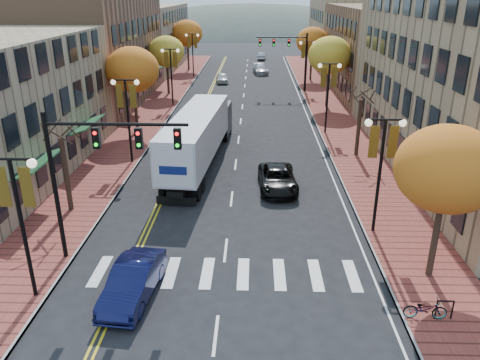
# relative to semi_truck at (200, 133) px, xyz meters

# --- Properties ---
(ground) EXTENTS (200.00, 200.00, 0.00)m
(ground) POSITION_rel_semi_truck_xyz_m (2.54, -16.19, -2.30)
(ground) COLOR black
(ground) RESTS_ON ground
(sidewalk_left) EXTENTS (4.00, 85.00, 0.15)m
(sidewalk_left) POSITION_rel_semi_truck_xyz_m (-6.46, 16.31, -2.23)
(sidewalk_left) COLOR brown
(sidewalk_left) RESTS_ON ground
(sidewalk_right) EXTENTS (4.00, 85.00, 0.15)m
(sidewalk_right) POSITION_rel_semi_truck_xyz_m (11.54, 16.31, -2.23)
(sidewalk_right) COLOR brown
(sidewalk_right) RESTS_ON ground
(building_left_mid) EXTENTS (12.00, 24.00, 11.00)m
(building_left_mid) POSITION_rel_semi_truck_xyz_m (-14.46, 19.81, 3.20)
(building_left_mid) COLOR brown
(building_left_mid) RESTS_ON ground
(building_left_far) EXTENTS (12.00, 26.00, 9.50)m
(building_left_far) POSITION_rel_semi_truck_xyz_m (-14.46, 44.81, 2.45)
(building_left_far) COLOR #9E8966
(building_left_far) RESTS_ON ground
(building_right_mid) EXTENTS (15.00, 24.00, 10.00)m
(building_right_mid) POSITION_rel_semi_truck_xyz_m (21.04, 25.81, 2.70)
(building_right_mid) COLOR brown
(building_right_mid) RESTS_ON ground
(building_right_far) EXTENTS (15.00, 20.00, 11.00)m
(building_right_far) POSITION_rel_semi_truck_xyz_m (21.04, 47.81, 3.20)
(building_right_far) COLOR #9E8966
(building_right_far) RESTS_ON ground
(tree_left_a) EXTENTS (0.28, 0.28, 4.20)m
(tree_left_a) POSITION_rel_semi_truck_xyz_m (-6.46, -8.19, -0.05)
(tree_left_a) COLOR #382619
(tree_left_a) RESTS_ON sidewalk_left
(tree_left_b) EXTENTS (4.48, 4.48, 7.21)m
(tree_left_b) POSITION_rel_semi_truck_xyz_m (-6.46, 7.81, 3.14)
(tree_left_b) COLOR #382619
(tree_left_b) RESTS_ON sidewalk_left
(tree_left_c) EXTENTS (4.16, 4.16, 6.69)m
(tree_left_c) POSITION_rel_semi_truck_xyz_m (-6.46, 23.81, 2.75)
(tree_left_c) COLOR #382619
(tree_left_c) RESTS_ON sidewalk_left
(tree_left_d) EXTENTS (4.61, 4.61, 7.42)m
(tree_left_d) POSITION_rel_semi_truck_xyz_m (-6.46, 41.81, 3.30)
(tree_left_d) COLOR #382619
(tree_left_d) RESTS_ON sidewalk_left
(tree_right_a) EXTENTS (4.16, 4.16, 6.69)m
(tree_right_a) POSITION_rel_semi_truck_xyz_m (11.54, -14.19, 2.75)
(tree_right_a) COLOR #382619
(tree_right_a) RESTS_ON sidewalk_right
(tree_right_b) EXTENTS (0.28, 0.28, 4.20)m
(tree_right_b) POSITION_rel_semi_truck_xyz_m (11.54, 1.81, -0.05)
(tree_right_b) COLOR #382619
(tree_right_b) RESTS_ON sidewalk_right
(tree_right_c) EXTENTS (4.48, 4.48, 7.21)m
(tree_right_c) POSITION_rel_semi_truck_xyz_m (11.54, 17.81, 3.14)
(tree_right_c) COLOR #382619
(tree_right_c) RESTS_ON sidewalk_right
(tree_right_d) EXTENTS (4.35, 4.35, 7.00)m
(tree_right_d) POSITION_rel_semi_truck_xyz_m (11.54, 33.81, 2.99)
(tree_right_d) COLOR #382619
(tree_right_d) RESTS_ON sidewalk_right
(lamp_left_a) EXTENTS (1.96, 0.36, 6.05)m
(lamp_left_a) POSITION_rel_semi_truck_xyz_m (-4.96, -16.19, 1.99)
(lamp_left_a) COLOR black
(lamp_left_a) RESTS_ON ground
(lamp_left_b) EXTENTS (1.96, 0.36, 6.05)m
(lamp_left_b) POSITION_rel_semi_truck_xyz_m (-4.96, -0.19, 1.99)
(lamp_left_b) COLOR black
(lamp_left_b) RESTS_ON ground
(lamp_left_c) EXTENTS (1.96, 0.36, 6.05)m
(lamp_left_c) POSITION_rel_semi_truck_xyz_m (-4.96, 17.81, 1.99)
(lamp_left_c) COLOR black
(lamp_left_c) RESTS_ON ground
(lamp_left_d) EXTENTS (1.96, 0.36, 6.05)m
(lamp_left_d) POSITION_rel_semi_truck_xyz_m (-4.96, 35.81, 1.99)
(lamp_left_d) COLOR black
(lamp_left_d) RESTS_ON ground
(lamp_right_a) EXTENTS (1.96, 0.36, 6.05)m
(lamp_right_a) POSITION_rel_semi_truck_xyz_m (10.04, -10.19, 1.99)
(lamp_right_a) COLOR black
(lamp_right_a) RESTS_ON ground
(lamp_right_b) EXTENTS (1.96, 0.36, 6.05)m
(lamp_right_b) POSITION_rel_semi_truck_xyz_m (10.04, 7.81, 1.99)
(lamp_right_b) COLOR black
(lamp_right_b) RESTS_ON ground
(lamp_right_c) EXTENTS (1.96, 0.36, 6.05)m
(lamp_right_c) POSITION_rel_semi_truck_xyz_m (10.04, 25.81, 1.99)
(lamp_right_c) COLOR black
(lamp_right_c) RESTS_ON ground
(traffic_mast_near) EXTENTS (6.10, 0.35, 7.00)m
(traffic_mast_near) POSITION_rel_semi_truck_xyz_m (-2.94, -13.20, 2.62)
(traffic_mast_near) COLOR black
(traffic_mast_near) RESTS_ON ground
(traffic_mast_far) EXTENTS (6.10, 0.34, 7.00)m
(traffic_mast_far) POSITION_rel_semi_truck_xyz_m (8.01, 25.80, 2.62)
(traffic_mast_far) COLOR black
(traffic_mast_far) RESTS_ON ground
(semi_truck) EXTENTS (3.80, 15.91, 3.94)m
(semi_truck) POSITION_rel_semi_truck_xyz_m (0.00, 0.00, 0.00)
(semi_truck) COLOR black
(semi_truck) RESTS_ON ground
(navy_sedan) EXTENTS (2.00, 4.60, 1.47)m
(navy_sedan) POSITION_rel_semi_truck_xyz_m (-0.97, -16.01, -1.57)
(navy_sedan) COLOR #0E1138
(navy_sedan) RESTS_ON ground
(black_suv) EXTENTS (2.49, 5.03, 1.37)m
(black_suv) POSITION_rel_semi_truck_xyz_m (5.35, -4.58, -1.62)
(black_suv) COLOR black
(black_suv) RESTS_ON ground
(car_far_white) EXTENTS (1.97, 3.95, 1.29)m
(car_far_white) POSITION_rel_semi_truck_xyz_m (-0.60, 31.92, -1.66)
(car_far_white) COLOR silver
(car_far_white) RESTS_ON ground
(car_far_silver) EXTENTS (2.53, 4.97, 1.38)m
(car_far_silver) POSITION_rel_semi_truck_xyz_m (4.69, 39.24, -1.61)
(car_far_silver) COLOR #9B9AA1
(car_far_silver) RESTS_ON ground
(car_far_oncoming) EXTENTS (1.61, 3.97, 1.28)m
(car_far_oncoming) POSITION_rel_semi_truck_xyz_m (5.05, 54.82, -1.66)
(car_far_oncoming) COLOR #ACADB4
(car_far_oncoming) RESTS_ON ground
(bicycle) EXTENTS (1.63, 0.63, 0.85)m
(bicycle) POSITION_rel_semi_truck_xyz_m (10.34, -17.18, -1.73)
(bicycle) COLOR gray
(bicycle) RESTS_ON sidewalk_right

